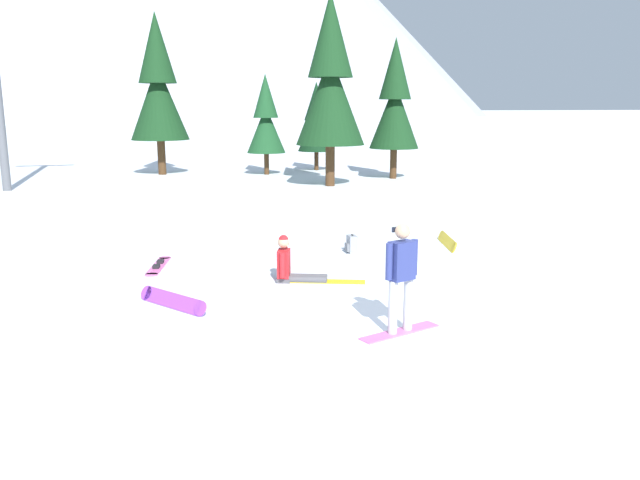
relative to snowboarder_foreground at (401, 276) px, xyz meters
name	(u,v)px	position (x,y,z in m)	size (l,w,h in m)	color
ground_plane	(372,307)	(0.02, 1.35, -0.95)	(800.00, 800.00, 0.00)	white
snowboarder_foreground	(401,276)	(0.00, 0.00, 0.00)	(1.49, 0.74, 1.79)	pink
snowboarder_midground	(292,266)	(-0.98, 3.43, -0.61)	(1.83, 0.99, 0.99)	#4C4C51
loose_snowboard_far_spare	(158,266)	(-3.63, 5.47, -0.93)	(0.68, 1.84, 0.09)	pink
loose_snowboard_near_right	(173,300)	(-3.46, 2.34, -0.82)	(1.18, 1.55, 0.26)	#993FD8
loose_snowboard_near_left	(447,241)	(3.68, 5.66, -0.82)	(0.57, 1.79, 0.26)	yellow
backpack_grey	(352,244)	(1.03, 5.58, -0.74)	(0.26, 0.32, 0.47)	gray
pine_tree_broad	(395,103)	(8.19, 20.60, 2.75)	(2.43, 2.43, 6.79)	#472D19
pine_tree_young	(266,120)	(2.46, 24.14, 1.87)	(2.01, 2.01, 5.18)	#472D19
pine_tree_short	(330,82)	(4.31, 18.59, 3.63)	(3.06, 3.06, 8.40)	#472D19
pine_tree_leaning	(158,87)	(-2.87, 25.62, 3.54)	(2.99, 2.99, 8.25)	#472D19
pine_tree_twin	(316,122)	(5.59, 25.65, 1.70)	(2.08, 2.08, 4.86)	#472D19
peak_central_summit	(45,3)	(-31.36, 222.30, 34.66)	(176.56, 176.56, 68.17)	#B2B7C6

